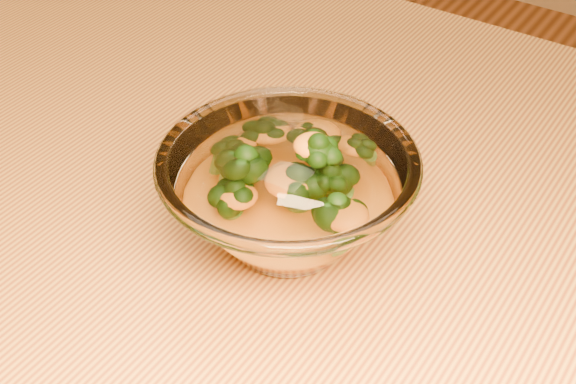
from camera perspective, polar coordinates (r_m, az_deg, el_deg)
The scene contains 4 objects.
table at distance 0.68m, azimuth 2.22°, elevation -9.83°, with size 1.20×0.80×0.75m.
glass_bowl at distance 0.58m, azimuth 0.00°, elevation -0.31°, with size 0.19×0.19×0.08m.
cheese_sauce at distance 0.59m, azimuth 0.00°, elevation -1.62°, with size 0.11×0.11×0.03m, color orange.
broccoli_heap at distance 0.58m, azimuth 0.44°, elevation 1.12°, with size 0.14×0.11×0.07m.
Camera 1 is at (0.22, -0.38, 1.17)m, focal length 50.00 mm.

